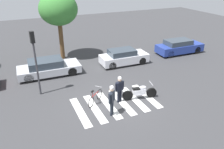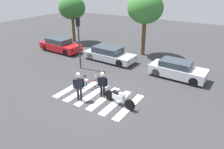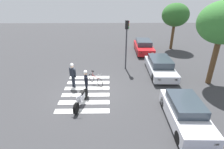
% 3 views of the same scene
% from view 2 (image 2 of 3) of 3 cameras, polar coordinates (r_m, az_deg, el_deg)
% --- Properties ---
extents(ground_plane, '(60.00, 60.00, 0.00)m').
position_cam_2_polar(ground_plane, '(13.57, -3.78, -5.89)').
color(ground_plane, '#38383A').
extents(police_motorcycle, '(2.24, 0.73, 1.05)m').
position_cam_2_polar(police_motorcycle, '(12.46, 1.95, -6.32)').
color(police_motorcycle, black).
rests_on(police_motorcycle, ground_plane).
extents(leaning_bicycle, '(1.31, 1.14, 0.99)m').
position_cam_2_polar(leaning_bicycle, '(14.39, -6.02, -2.48)').
color(leaning_bicycle, black).
rests_on(leaning_bicycle, ground_plane).
extents(officer_on_foot, '(0.65, 0.30, 1.74)m').
position_cam_2_polar(officer_on_foot, '(12.99, -2.59, -2.31)').
color(officer_on_foot, black).
rests_on(officer_on_foot, ground_plane).
extents(officer_by_motorcycle, '(0.51, 0.52, 1.85)m').
position_cam_2_polar(officer_by_motorcycle, '(12.78, -8.96, -2.67)').
color(officer_by_motorcycle, '#1E232D').
rests_on(officer_by_motorcycle, ground_plane).
extents(crosswalk_stripes, '(4.95, 3.21, 0.01)m').
position_cam_2_polar(crosswalk_stripes, '(13.57, -3.78, -5.87)').
color(crosswalk_stripes, silver).
rests_on(crosswalk_stripes, ground_plane).
extents(car_red_convertible, '(4.50, 1.93, 1.37)m').
position_cam_2_polar(car_red_convertible, '(22.65, -13.84, 7.73)').
color(car_red_convertible, black).
rests_on(car_red_convertible, ground_plane).
extents(car_silver_sedan, '(4.75, 2.03, 1.30)m').
position_cam_2_polar(car_silver_sedan, '(19.31, -0.77, 5.53)').
color(car_silver_sedan, black).
rests_on(car_silver_sedan, ground_plane).
extents(car_white_van, '(4.16, 1.80, 1.34)m').
position_cam_2_polar(car_white_van, '(16.55, 17.19, 1.25)').
color(car_white_van, black).
rests_on(car_white_van, ground_plane).
extents(traffic_light_pole, '(0.28, 0.35, 4.22)m').
position_cam_2_polar(traffic_light_pole, '(17.17, -8.99, 10.53)').
color(traffic_light_pole, '#38383D').
rests_on(traffic_light_pole, ground_plane).
extents(street_tree_near, '(3.02, 3.02, 5.22)m').
position_cam_2_polar(street_tree_near, '(25.46, -10.76, 17.22)').
color(street_tree_near, brown).
rests_on(street_tree_near, ground_plane).
extents(street_tree_mid, '(3.30, 3.30, 5.87)m').
position_cam_2_polar(street_tree_mid, '(20.42, 8.99, 17.19)').
color(street_tree_mid, brown).
rests_on(street_tree_mid, ground_plane).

